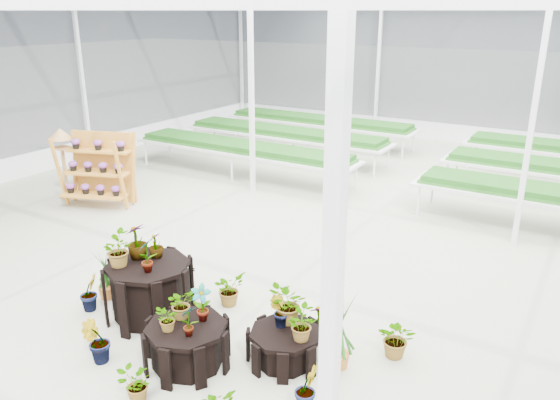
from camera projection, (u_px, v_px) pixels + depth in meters
The scene contains 10 objects.
ground_plane at pixel (268, 290), 8.64m from camera, with size 24.00×24.00×0.00m, color gray.
greenhouse_shell at pixel (267, 152), 7.90m from camera, with size 18.00×24.00×4.50m, color white, non-canonical shape.
steel_frame at pixel (267, 152), 7.90m from camera, with size 18.00×24.00×4.50m, color silver, non-canonical shape.
nursery_benches at pixel (416, 163), 14.31m from camera, with size 16.00×7.00×0.84m, color silver, non-canonical shape.
plinth_tall at pixel (150, 290), 7.78m from camera, with size 1.23×1.23×0.84m, color black.
plinth_mid at pixel (187, 345), 6.76m from camera, with size 1.05×1.05×0.55m, color black.
plinth_low at pixel (285, 346), 6.85m from camera, with size 0.94×0.94×0.42m, color black.
shelf_rack at pixel (97, 171), 12.17m from camera, with size 1.54×0.82×1.63m, color #B37525, non-canonical shape.
bird_table at pixel (64, 164), 12.65m from camera, with size 0.40×0.40×1.67m, color #A97B42, non-canonical shape.
nursery_plants at pixel (216, 305), 7.20m from camera, with size 4.80×2.82×1.36m.
Camera 1 is at (4.16, -6.47, 4.20)m, focal length 35.00 mm.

